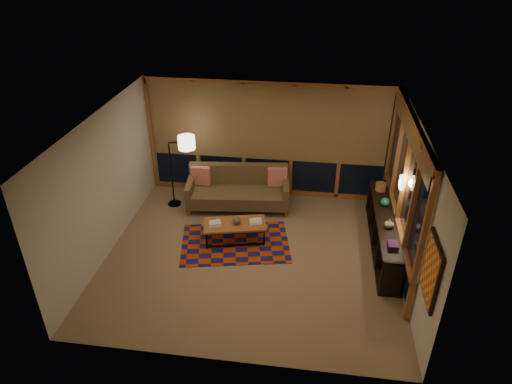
# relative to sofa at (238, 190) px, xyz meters

# --- Properties ---
(floor) EXTENTS (5.50, 5.00, 0.01)m
(floor) POSITION_rel_sofa_xyz_m (0.56, -1.70, -0.45)
(floor) COLOR #997F62
(floor) RESTS_ON ground
(ceiling) EXTENTS (5.50, 5.00, 0.01)m
(ceiling) POSITION_rel_sofa_xyz_m (0.56, -1.70, 2.25)
(ceiling) COLOR white
(ceiling) RESTS_ON walls
(walls) EXTENTS (5.51, 5.01, 2.70)m
(walls) POSITION_rel_sofa_xyz_m (0.56, -1.70, 0.90)
(walls) COLOR silver
(walls) RESTS_ON floor
(window_wall_back) EXTENTS (5.30, 0.16, 2.60)m
(window_wall_back) POSITION_rel_sofa_xyz_m (0.56, 0.73, 0.90)
(window_wall_back) COLOR #AD6934
(window_wall_back) RESTS_ON walls
(window_wall_right) EXTENTS (0.16, 3.70, 2.60)m
(window_wall_right) POSITION_rel_sofa_xyz_m (3.24, -1.10, 0.90)
(window_wall_right) COLOR #AD6934
(window_wall_right) RESTS_ON walls
(wall_art) EXTENTS (0.06, 0.74, 0.94)m
(wall_art) POSITION_rel_sofa_xyz_m (3.27, -3.55, 1.00)
(wall_art) COLOR red
(wall_art) RESTS_ON walls
(wall_sconce) EXTENTS (0.12, 0.18, 0.22)m
(wall_sconce) POSITION_rel_sofa_xyz_m (3.18, -1.25, 1.10)
(wall_sconce) COLOR #FAE5BE
(wall_sconce) RESTS_ON walls
(sofa) EXTENTS (2.29, 1.13, 0.90)m
(sofa) POSITION_rel_sofa_xyz_m (0.00, 0.00, 0.00)
(sofa) COLOR brown
(sofa) RESTS_ON floor
(pillow_left) EXTENTS (0.43, 0.17, 0.43)m
(pillow_left) POSITION_rel_sofa_xyz_m (-0.86, 0.12, 0.21)
(pillow_left) COLOR red
(pillow_left) RESTS_ON sofa
(pillow_right) EXTENTS (0.44, 0.19, 0.43)m
(pillow_right) POSITION_rel_sofa_xyz_m (0.84, 0.29, 0.21)
(pillow_right) COLOR red
(pillow_right) RESTS_ON sofa
(area_rug) EXTENTS (2.35, 1.80, 0.01)m
(area_rug) POSITION_rel_sofa_xyz_m (0.17, -1.36, -0.45)
(area_rug) COLOR #B5370C
(area_rug) RESTS_ON floor
(coffee_table) EXTENTS (1.32, 0.83, 0.41)m
(coffee_table) POSITION_rel_sofa_xyz_m (0.15, -1.26, -0.25)
(coffee_table) COLOR #AD6934
(coffee_table) RESTS_ON floor
(book_stack_a) EXTENTS (0.26, 0.24, 0.06)m
(book_stack_a) POSITION_rel_sofa_xyz_m (-0.22, -1.38, -0.01)
(book_stack_a) COLOR white
(book_stack_a) RESTS_ON coffee_table
(book_stack_b) EXTENTS (0.27, 0.23, 0.05)m
(book_stack_b) POSITION_rel_sofa_xyz_m (0.56, -1.17, -0.02)
(book_stack_b) COLOR white
(book_stack_b) RESTS_ON coffee_table
(ceramic_pot) EXTENTS (0.19, 0.19, 0.16)m
(ceramic_pot) POSITION_rel_sofa_xyz_m (0.19, -1.27, 0.04)
(ceramic_pot) COLOR black
(ceramic_pot) RESTS_ON coffee_table
(floor_lamp) EXTENTS (0.61, 0.45, 1.67)m
(floor_lamp) POSITION_rel_sofa_xyz_m (-1.47, -0.07, 0.38)
(floor_lamp) COLOR black
(floor_lamp) RESTS_ON floor
(bookshelf) EXTENTS (0.40, 2.90, 0.72)m
(bookshelf) POSITION_rel_sofa_xyz_m (3.05, -1.07, -0.09)
(bookshelf) COLOR black
(bookshelf) RESTS_ON floor
(basket) EXTENTS (0.25, 0.25, 0.17)m
(basket) POSITION_rel_sofa_xyz_m (3.03, -0.08, 0.35)
(basket) COLOR #9F773E
(basket) RESTS_ON bookshelf
(teal_bowl) EXTENTS (0.18, 0.18, 0.18)m
(teal_bowl) POSITION_rel_sofa_xyz_m (3.05, -0.71, 0.36)
(teal_bowl) COLOR #196758
(teal_bowl) RESTS_ON bookshelf
(vase) EXTENTS (0.17, 0.17, 0.17)m
(vase) POSITION_rel_sofa_xyz_m (3.05, -1.46, 0.36)
(vase) COLOR #B8A88E
(vase) RESTS_ON bookshelf
(shelf_book_stack) EXTENTS (0.20, 0.25, 0.07)m
(shelf_book_stack) POSITION_rel_sofa_xyz_m (3.05, -2.06, 0.31)
(shelf_book_stack) COLOR white
(shelf_book_stack) RESTS_ON bookshelf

